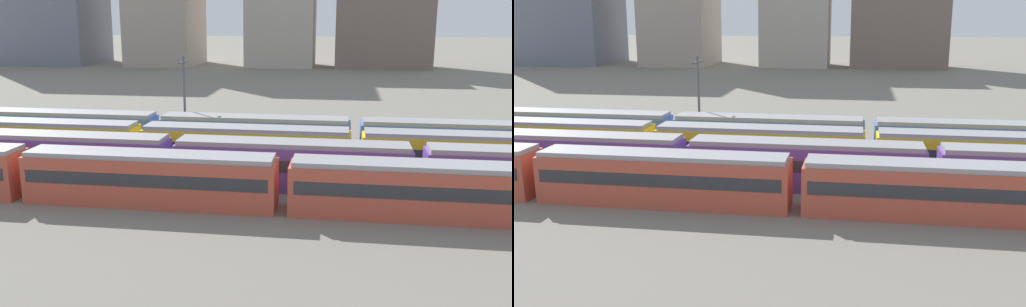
{
  "view_description": "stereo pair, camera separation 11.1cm",
  "coord_description": "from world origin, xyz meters",
  "views": [
    {
      "loc": [
        34.3,
        -37.51,
        13.22
      ],
      "look_at": [
        27.28,
        7.8,
        2.04
      ],
      "focal_mm": 40.48,
      "sensor_mm": 36.0,
      "label": 1
    },
    {
      "loc": [
        34.41,
        -37.5,
        13.22
      ],
      "look_at": [
        27.28,
        7.8,
        2.04
      ],
      "focal_mm": 40.48,
      "sensor_mm": 36.0,
      "label": 2
    }
  ],
  "objects": [
    {
      "name": "train_track_0",
      "position": [
        20.9,
        0.0,
        1.9
      ],
      "size": [
        55.8,
        3.06,
        3.75
      ],
      "color": "#BC4C38",
      "rests_on": "ground_plane"
    },
    {
      "name": "train_track_3",
      "position": [
        35.38,
        15.6,
        1.9
      ],
      "size": [
        112.5,
        3.06,
        3.75
      ],
      "color": "#4C70BC",
      "rests_on": "ground_plane"
    },
    {
      "name": "train_track_1",
      "position": [
        21.0,
        5.2,
        1.9
      ],
      "size": [
        74.7,
        3.06,
        3.75
      ],
      "color": "#6B429E",
      "rests_on": "ground_plane"
    },
    {
      "name": "catenary_pole_1",
      "position": [
        18.37,
        18.31,
        5.09
      ],
      "size": [
        0.24,
        3.2,
        9.11
      ],
      "color": "#4C4C51",
      "rests_on": "ground_plane"
    },
    {
      "name": "train_track_2",
      "position": [
        35.41,
        10.4,
        1.9
      ],
      "size": [
        112.5,
        3.06,
        3.75
      ],
      "color": "yellow",
      "rests_on": "ground_plane"
    }
  ]
}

